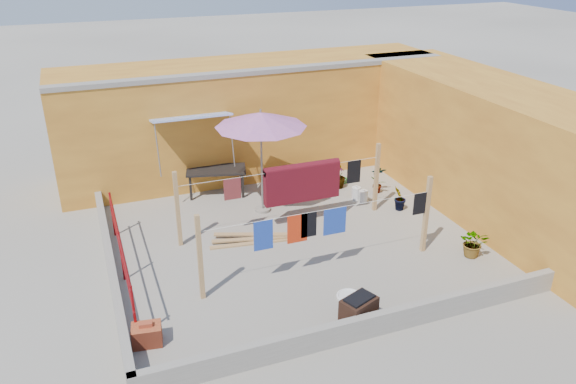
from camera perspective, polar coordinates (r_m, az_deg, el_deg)
The scene contains 21 objects.
ground at distance 12.99m, azimuth 0.76°, elevation -5.04°, with size 80.00×80.00×0.00m, color #9E998E.
wall_back at distance 16.59m, azimuth -3.65°, elevation 7.68°, with size 11.00×3.27×3.21m.
wall_right at distance 14.88m, azimuth 19.79°, elevation 4.20°, with size 2.40×9.00×3.20m, color gold.
parapet_front at distance 10.18m, azimuth 8.45°, elevation -13.22°, with size 8.30×0.16×0.44m, color gray.
parapet_left at distance 12.17m, azimuth -17.53°, elevation -7.31°, with size 0.16×7.30×0.44m, color gray.
red_railing at distance 11.75m, azimuth -16.64°, elevation -5.55°, with size 0.05×4.20×1.10m.
clothesline_rig at distance 13.10m, azimuth 1.48°, elevation 0.35°, with size 5.09×2.35×1.80m.
patio_umbrella at distance 13.51m, azimuth -2.78°, elevation 7.29°, with size 2.24×2.24×2.68m.
outdoor_table at distance 15.18m, azimuth -7.31°, elevation 2.09°, with size 1.72×1.15×0.74m.
brick_stack at distance 10.22m, azimuth -14.14°, elevation -13.87°, with size 0.55×0.44×0.44m.
lumber_pile at distance 12.99m, azimuth -3.68°, elevation -4.78°, with size 1.97×0.82×0.12m.
brazier at distance 10.39m, azimuth 7.19°, elevation -11.87°, with size 0.75×0.63×0.57m.
white_basin at distance 11.13m, azimuth 6.19°, elevation -10.51°, with size 0.49×0.49×0.08m.
water_jug_a at distance 14.92m, azimuth 7.66°, elevation -0.44°, with size 0.23×0.23×0.37m.
water_jug_b at distance 15.08m, azimuth 6.92°, elevation -0.10°, with size 0.24×0.24×0.38m.
green_hose at distance 16.19m, azimuth 5.30°, elevation 1.24°, with size 0.50×0.50×0.07m.
plant_back_a at distance 14.93m, azimuth -0.59°, elevation 0.60°, with size 0.63×0.55×0.70m, color #26611B.
plant_back_b at distance 15.63m, azimuth 5.12°, elevation 1.68°, with size 0.40×0.40×0.72m, color #26611B.
plant_right_a at distance 15.44m, azimuth 9.13°, elevation 1.28°, with size 0.41×0.28×0.79m, color #26611B.
plant_right_b at distance 14.55m, azimuth 11.29°, elevation -0.63°, with size 0.37×0.30×0.68m, color #26611B.
plant_right_c at distance 12.91m, azimuth 18.36°, elevation -4.91°, with size 0.60×0.52×0.67m, color #26611B.
Camera 1 is at (-4.21, -10.48, 6.41)m, focal length 35.00 mm.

